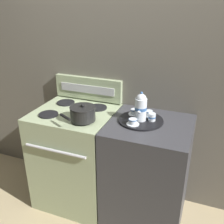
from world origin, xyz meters
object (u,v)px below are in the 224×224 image
(teapot, at_px, (141,107))
(teacup_front, at_px, (149,113))
(teacup_right, at_px, (133,122))
(serving_tray, at_px, (141,120))
(teacup_left, at_px, (134,112))
(creamer_jug, at_px, (152,117))
(saucepan, at_px, (83,113))
(stove, at_px, (77,156))

(teapot, distance_m, teacup_front, 0.14)
(teapot, height_order, teacup_right, teapot)
(serving_tray, distance_m, teacup_left, 0.11)
(teacup_front, bearing_deg, creamer_jug, -59.77)
(teacup_right, height_order, creamer_jug, creamer_jug)
(saucepan, relative_size, teacup_right, 2.83)
(saucepan, relative_size, serving_tray, 0.79)
(stove, height_order, teacup_front, teacup_front)
(teacup_right, distance_m, creamer_jug, 0.17)
(creamer_jug, bearing_deg, teacup_right, -135.07)
(teacup_right, xyz_separation_m, teacup_front, (0.07, 0.20, 0.00))
(serving_tray, relative_size, teacup_right, 3.58)
(saucepan, height_order, teacup_front, saucepan)
(teapot, bearing_deg, teacup_left, 131.47)
(saucepan, height_order, serving_tray, saucepan)
(stove, distance_m, teacup_left, 0.72)
(teapot, bearing_deg, saucepan, -159.01)
(teapot, bearing_deg, serving_tray, 68.32)
(stove, distance_m, creamer_jug, 0.85)
(serving_tray, distance_m, teapot, 0.12)
(saucepan, height_order, teapot, teapot)
(saucepan, bearing_deg, creamer_jug, 19.59)
(saucepan, bearing_deg, teapot, 20.99)
(teacup_right, bearing_deg, teapot, 72.91)
(stove, bearing_deg, serving_tray, 2.68)
(stove, height_order, saucepan, saucepan)
(saucepan, xyz_separation_m, teacup_left, (0.35, 0.25, -0.03))
(saucepan, xyz_separation_m, serving_tray, (0.43, 0.17, -0.06))
(saucepan, distance_m, teacup_left, 0.43)
(stove, distance_m, teacup_front, 0.81)
(teacup_left, relative_size, teacup_front, 1.00)
(stove, bearing_deg, saucepan, -41.54)
(stove, xyz_separation_m, teacup_right, (0.56, -0.08, 0.50))
(stove, xyz_separation_m, teapot, (0.59, 0.02, 0.59))
(serving_tray, distance_m, teacup_right, 0.12)
(teacup_right, bearing_deg, serving_tray, 72.56)
(stove, distance_m, teacup_right, 0.75)
(stove, xyz_separation_m, creamer_jug, (0.68, 0.04, 0.51))
(saucepan, bearing_deg, stove, 138.46)
(saucepan, relative_size, creamer_jug, 4.55)
(teapot, bearing_deg, teacup_front, 65.69)
(teacup_left, bearing_deg, teacup_front, 7.04)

